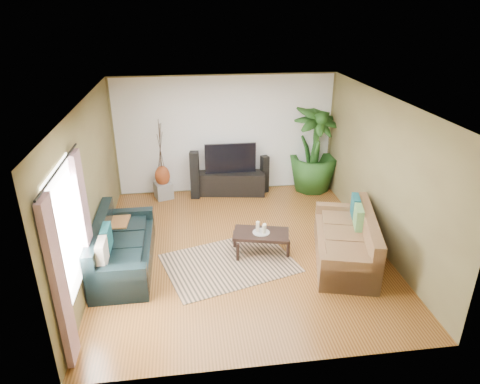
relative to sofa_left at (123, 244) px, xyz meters
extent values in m
plane|color=brown|center=(2.02, 0.28, -0.42)|extent=(5.50, 5.50, 0.00)
plane|color=white|center=(2.02, 0.28, 2.28)|extent=(5.50, 5.50, 0.00)
plane|color=olive|center=(2.02, 3.03, 0.93)|extent=(5.00, 0.00, 5.00)
plane|color=olive|center=(2.02, -2.47, 0.93)|extent=(5.00, 0.00, 5.00)
plane|color=olive|center=(-0.48, 0.28, 0.92)|extent=(0.00, 5.50, 5.50)
plane|color=olive|center=(4.52, 0.28, 0.92)|extent=(0.00, 5.50, 5.50)
plane|color=white|center=(2.02, 3.02, 0.93)|extent=(4.90, 0.00, 4.90)
plane|color=white|center=(-0.46, -1.32, 0.97)|extent=(0.00, 1.80, 1.80)
cube|color=gray|center=(-0.41, -2.07, 0.72)|extent=(0.08, 0.35, 2.20)
cube|color=gray|center=(-0.41, -0.57, 0.72)|extent=(0.08, 0.35, 2.20)
cylinder|color=black|center=(-0.41, -1.32, 1.87)|extent=(0.03, 1.90, 0.03)
cube|color=black|center=(0.00, 0.00, 0.00)|extent=(0.90, 2.08, 0.85)
cube|color=brown|center=(3.74, -0.27, 0.00)|extent=(1.42, 2.22, 0.85)
cube|color=tan|center=(1.76, -0.15, -0.42)|extent=(2.47, 2.06, 0.01)
cube|color=black|center=(2.36, 0.14, -0.23)|extent=(1.07, 0.74, 0.40)
cylinder|color=#979893|center=(2.36, 0.14, -0.02)|extent=(0.30, 0.30, 0.01)
cylinder|color=#EFE0CA|center=(2.30, 0.17, 0.08)|extent=(0.06, 0.06, 0.19)
cylinder|color=beige|center=(2.40, 0.10, 0.06)|extent=(0.06, 0.06, 0.15)
cylinder|color=#EDE2C8|center=(2.43, 0.20, 0.05)|extent=(0.06, 0.06, 0.12)
cube|color=black|center=(2.11, 2.78, -0.16)|extent=(1.64, 0.71, 0.53)
cube|color=black|center=(2.11, 2.78, 0.45)|extent=(1.16, 0.06, 0.69)
cube|color=black|center=(1.29, 2.67, 0.12)|extent=(0.22, 0.24, 1.09)
cube|color=black|center=(2.91, 2.78, 0.02)|extent=(0.20, 0.22, 0.89)
imported|color=#1D4617|center=(4.05, 2.78, 0.58)|extent=(1.46, 1.46, 2.01)
cylinder|color=black|center=(4.05, 2.78, -0.28)|extent=(0.37, 0.37, 0.29)
cube|color=gray|center=(0.56, 2.74, -0.24)|extent=(0.47, 0.47, 0.37)
ellipsoid|color=brown|center=(0.56, 2.74, 0.11)|extent=(0.34, 0.34, 0.47)
cube|color=#986032|center=(-0.23, 0.63, -0.15)|extent=(0.54, 0.54, 0.55)
camera|label=1|loc=(1.12, -6.35, 3.69)|focal=32.00mm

